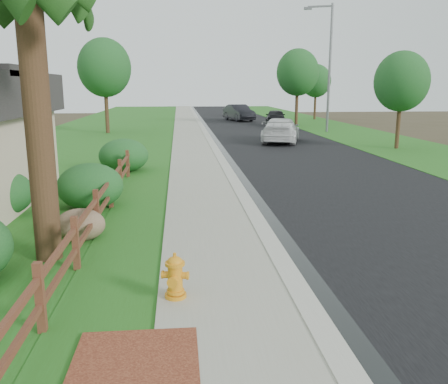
{
  "coord_description": "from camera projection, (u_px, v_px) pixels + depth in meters",
  "views": [
    {
      "loc": [
        -1.59,
        -6.04,
        3.49
      ],
      "look_at": [
        -0.45,
        5.99,
        0.8
      ],
      "focal_mm": 38.0,
      "sensor_mm": 36.0,
      "label": 1
    }
  ],
  "objects": [
    {
      "name": "fire_hydrant",
      "position": [
        175.0,
        277.0,
        7.73
      ],
      "size": [
        0.51,
        0.41,
        0.77
      ],
      "color": "orange",
      "rests_on": "sidewalk"
    },
    {
      "name": "verge_far",
      "position": [
        328.0,
        127.0,
        41.84
      ],
      "size": [
        6.0,
        90.0,
        0.04
      ],
      "primitive_type": "cube",
      "color": "#265518",
      "rests_on": "ground"
    },
    {
      "name": "dark_car_far",
      "position": [
        239.0,
        113.0,
        49.14
      ],
      "size": [
        3.0,
        5.31,
        1.66
      ],
      "primitive_type": "imported",
      "rotation": [
        0.0,
        0.0,
        0.26
      ],
      "color": "black",
      "rests_on": "road"
    },
    {
      "name": "shrub_b",
      "position": [
        90.0,
        186.0,
        13.76
      ],
      "size": [
        2.48,
        2.48,
        1.33
      ],
      "primitive_type": "ellipsoid",
      "rotation": [
        0.0,
        0.0,
        0.39
      ],
      "color": "#18451F",
      "rests_on": "ground"
    },
    {
      "name": "sidewalk",
      "position": [
        187.0,
        128.0,
        40.69
      ],
      "size": [
        2.2,
        90.0,
        0.1
      ],
      "primitive_type": "cube",
      "color": "gray",
      "rests_on": "ground"
    },
    {
      "name": "wet_gutter",
      "position": [
        206.0,
        128.0,
        40.84
      ],
      "size": [
        0.5,
        90.0,
        0.0
      ],
      "primitive_type": "cube",
      "color": "black",
      "rests_on": "road"
    },
    {
      "name": "boulder",
      "position": [
        80.0,
        225.0,
        10.91
      ],
      "size": [
        1.25,
        1.0,
        0.76
      ],
      "primitive_type": "ellipsoid",
      "rotation": [
        0.0,
        0.0,
        0.14
      ],
      "color": "brown",
      "rests_on": "ground"
    },
    {
      "name": "grass_strip",
      "position": [
        165.0,
        128.0,
        40.52
      ],
      "size": [
        1.6,
        90.0,
        0.06
      ],
      "primitive_type": "cube",
      "color": "#265518",
      "rests_on": "ground"
    },
    {
      "name": "ground",
      "position": [
        295.0,
        336.0,
        6.77
      ],
      "size": [
        120.0,
        120.0,
        0.0
      ],
      "primitive_type": "plane",
      "color": "#39321F"
    },
    {
      "name": "road",
      "position": [
        250.0,
        128.0,
        41.2
      ],
      "size": [
        8.0,
        90.0,
        0.02
      ],
      "primitive_type": "cube",
      "color": "black",
      "rests_on": "ground"
    },
    {
      "name": "tree_mid_right",
      "position": [
        298.0,
        72.0,
        41.95
      ],
      "size": [
        3.74,
        3.74,
        6.78
      ],
      "color": "#372916",
      "rests_on": "ground"
    },
    {
      "name": "tree_far_right",
      "position": [
        316.0,
        81.0,
        50.2
      ],
      "size": [
        3.16,
        3.16,
        5.82
      ],
      "color": "#372916",
      "rests_on": "ground"
    },
    {
      "name": "curb",
      "position": [
        202.0,
        127.0,
        40.8
      ],
      "size": [
        0.4,
        90.0,
        0.12
      ],
      "primitive_type": "cube",
      "color": "#9B998D",
      "rests_on": "ground"
    },
    {
      "name": "lawn_near",
      "position": [
        103.0,
        129.0,
        40.04
      ],
      "size": [
        9.0,
        90.0,
        0.04
      ],
      "primitive_type": "cube",
      "color": "#265518",
      "rests_on": "ground"
    },
    {
      "name": "tree_mid_left",
      "position": [
        104.0,
        68.0,
        35.1
      ],
      "size": [
        3.93,
        3.93,
        7.03
      ],
      "color": "#372916",
      "rests_on": "ground"
    },
    {
      "name": "streetlight",
      "position": [
        328.0,
        61.0,
        35.97
      ],
      "size": [
        2.14,
        0.89,
        9.54
      ],
      "color": "slate",
      "rests_on": "ground"
    },
    {
      "name": "ranch_fence",
      "position": [
        104.0,
        198.0,
        12.52
      ],
      "size": [
        0.12,
        16.92,
        1.1
      ],
      "color": "#4B2819",
      "rests_on": "ground"
    },
    {
      "name": "tree_near_right",
      "position": [
        402.0,
        82.0,
        26.27
      ],
      "size": [
        3.02,
        3.02,
        5.44
      ],
      "color": "#372916",
      "rests_on": "ground"
    },
    {
      "name": "white_suv",
      "position": [
        281.0,
        130.0,
        30.11
      ],
      "size": [
        3.59,
        5.69,
        1.54
      ],
      "primitive_type": "imported",
      "rotation": [
        0.0,
        0.0,
        2.85
      ],
      "color": "silver",
      "rests_on": "road"
    },
    {
      "name": "shrub_c",
      "position": [
        0.0,
        194.0,
        12.94
      ],
      "size": [
        1.99,
        1.99,
        1.27
      ],
      "primitive_type": "ellipsoid",
      "rotation": [
        0.0,
        0.0,
        0.14
      ],
      "color": "#18451F",
      "rests_on": "ground"
    },
    {
      "name": "shrub_d",
      "position": [
        124.0,
        155.0,
        19.66
      ],
      "size": [
        2.28,
        2.28,
        1.39
      ],
      "primitive_type": "ellipsoid",
      "rotation": [
        0.0,
        0.0,
        -0.13
      ],
      "color": "#18451F",
      "rests_on": "ground"
    },
    {
      "name": "dark_car_mid",
      "position": [
        276.0,
        117.0,
        43.13
      ],
      "size": [
        2.43,
        4.55,
        1.47
      ],
      "primitive_type": "imported",
      "rotation": [
        0.0,
        0.0,
        2.98
      ],
      "color": "black",
      "rests_on": "road"
    }
  ]
}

